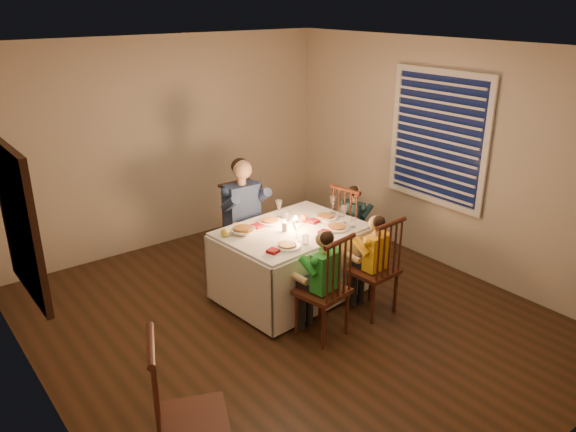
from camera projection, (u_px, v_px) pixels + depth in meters
ground at (289, 319)px, 5.60m from camera, size 5.00×5.00×0.00m
wall_left at (31, 263)px, 3.85m from camera, size 0.02×5.00×2.60m
wall_right at (445, 157)px, 6.41m from camera, size 0.02×5.00×2.60m
wall_back at (166, 144)px, 6.97m from camera, size 4.50×0.02×2.60m
ceiling at (290, 49)px, 4.65m from camera, size 5.00×5.00×0.00m
dining_table at (292, 248)px, 5.87m from camera, size 1.56×1.19×0.74m
chair_adult at (245, 269)px, 6.64m from camera, size 0.44×0.42×1.05m
chair_near_left at (321, 334)px, 5.35m from camera, size 0.49×0.47×1.05m
chair_near_right at (371, 311)px, 5.75m from camera, size 0.45×0.43×1.05m
chair_end at (352, 268)px, 6.67m from camera, size 0.47×0.48×1.05m
adult at (245, 269)px, 6.64m from camera, size 0.52×0.48×1.34m
child_green at (321, 334)px, 5.35m from camera, size 0.40×0.38×1.07m
child_yellow at (371, 311)px, 5.75m from camera, size 0.36×0.34×1.05m
child_teal at (352, 268)px, 6.67m from camera, size 0.35×0.37×1.03m
setting_adult at (270, 222)px, 5.95m from camera, size 0.28×0.28×0.02m
setting_green at (287, 246)px, 5.37m from camera, size 0.28×0.28×0.02m
setting_yellow at (336, 228)px, 5.79m from camera, size 0.28×0.28×0.02m
setting_teal at (325, 217)px, 6.07m from camera, size 0.28×0.28×0.02m
candle_left at (285, 227)px, 5.71m from camera, size 0.06×0.06×0.10m
candle_right at (296, 223)px, 5.81m from camera, size 0.06×0.06×0.10m
squash at (225, 232)px, 5.59m from camera, size 0.09×0.09×0.09m
orange_fruit at (304, 218)px, 5.96m from camera, size 0.08×0.08×0.08m
serving_bowl at (243, 231)px, 5.66m from camera, size 0.32×0.32×0.06m
wall_mirror at (19, 222)px, 4.01m from camera, size 0.06×0.95×1.15m
window_blinds at (437, 138)px, 6.38m from camera, size 0.07×1.34×1.54m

